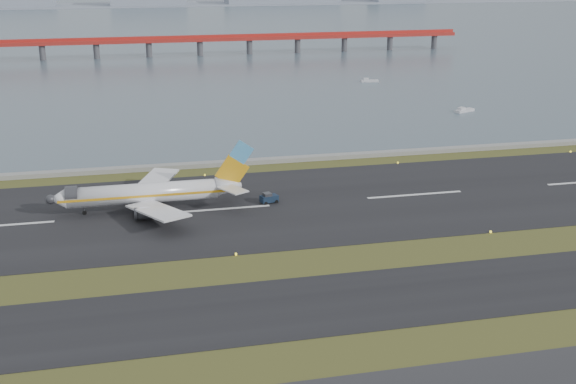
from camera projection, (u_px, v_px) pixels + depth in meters
name	position (u px, v px, depth m)	size (l,w,h in m)	color
ground	(244.00, 275.00, 109.82)	(1000.00, 1000.00, 0.00)	#384418
taxiway_strip	(258.00, 310.00, 98.69)	(1000.00, 18.00, 0.10)	black
runway_strip	(218.00, 210.00, 137.59)	(1000.00, 45.00, 0.10)	black
seawall	(201.00, 165.00, 165.23)	(1000.00, 2.50, 1.00)	gray
bay_water	(143.00, 19.00, 535.85)	(1400.00, 800.00, 1.30)	#43535F
red_pier	(200.00, 40.00, 343.23)	(260.00, 5.00, 10.20)	#B5261F
airliner	(151.00, 193.00, 136.40)	(38.52, 32.89, 12.80)	white
pushback_tug	(269.00, 198.00, 140.98)	(3.73, 2.72, 2.15)	#132236
workboat_near	(464.00, 110.00, 222.37)	(7.17, 4.74, 1.67)	silver
workboat_far	(369.00, 81.00, 274.17)	(6.85, 2.98, 1.61)	silver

